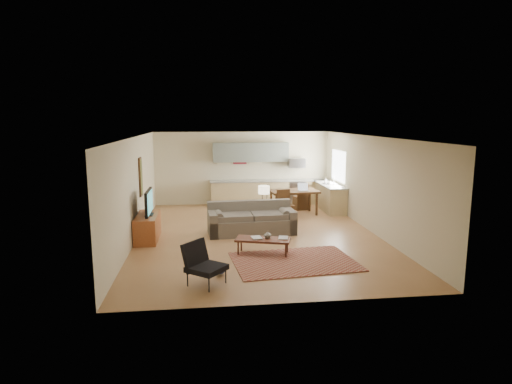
{
  "coord_description": "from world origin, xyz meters",
  "views": [
    {
      "loc": [
        -1.43,
        -11.39,
        3.17
      ],
      "look_at": [
        0.0,
        0.3,
        1.15
      ],
      "focal_mm": 30.0,
      "sensor_mm": 36.0,
      "label": 1
    }
  ],
  "objects": [
    {
      "name": "dining_chair_far",
      "position": [
        1.94,
        3.16,
        0.46
      ],
      "size": [
        0.52,
        0.53,
        0.91
      ],
      "primitive_type": null,
      "rotation": [
        0.0,
        0.0,
        3.34
      ],
      "color": "#3C2514",
      "rests_on": "floor"
    },
    {
      "name": "room",
      "position": [
        0.0,
        0.0,
        1.35
      ],
      "size": [
        9.0,
        9.0,
        9.0
      ],
      "color": "#9B6A41",
      "rests_on": "ground"
    },
    {
      "name": "armchair",
      "position": [
        -1.42,
        -3.48,
        0.42
      ],
      "size": [
        1.03,
        1.03,
        0.84
      ],
      "primitive_type": null,
      "rotation": [
        0.0,
        0.0,
        0.88
      ],
      "color": "black",
      "rests_on": "floor"
    },
    {
      "name": "laptop",
      "position": [
        1.85,
        2.32,
        0.94
      ],
      "size": [
        0.36,
        0.28,
        0.26
      ],
      "primitive_type": null,
      "rotation": [
        0.0,
        0.0,
        0.07
      ],
      "color": "#A5A8AD",
      "rests_on": "dining_table"
    },
    {
      "name": "kitchen_counter_right",
      "position": [
        2.93,
        3.0,
        0.46
      ],
      "size": [
        0.64,
        2.26,
        0.92
      ],
      "primitive_type": null,
      "color": "tan",
      "rests_on": "ground"
    },
    {
      "name": "dining_chair_near",
      "position": [
        1.12,
        1.69,
        0.47
      ],
      "size": [
        0.54,
        0.55,
        0.94
      ],
      "primitive_type": null,
      "rotation": [
        0.0,
        0.0,
        0.21
      ],
      "color": "#3C2514",
      "rests_on": "floor"
    },
    {
      "name": "console_table",
      "position": [
        0.31,
        0.91,
        0.35
      ],
      "size": [
        0.62,
        0.44,
        0.69
      ],
      "primitive_type": null,
      "rotation": [
        0.0,
        0.0,
        0.07
      ],
      "color": "#3C2514",
      "rests_on": "floor"
    },
    {
      "name": "upper_cabinets",
      "position": [
        0.3,
        4.33,
        1.95
      ],
      "size": [
        2.8,
        0.34,
        0.7
      ],
      "primitive_type": "cube",
      "color": "slate",
      "rests_on": "room"
    },
    {
      "name": "soap_bottle",
      "position": [
        2.83,
        3.12,
        1.02
      ],
      "size": [
        0.1,
        0.1,
        0.19
      ],
      "primitive_type": "imported",
      "rotation": [
        0.0,
        0.0,
        -0.06
      ],
      "color": "#F6EDC3",
      "rests_on": "kitchen_counter_right"
    },
    {
      "name": "kitchen_microwave",
      "position": [
        2.0,
        4.2,
        1.55
      ],
      "size": [
        0.62,
        0.4,
        0.35
      ],
      "primitive_type": "cube",
      "color": "#A5A8AD",
      "rests_on": "room"
    },
    {
      "name": "tv",
      "position": [
        -2.89,
        -0.13,
        1.0
      ],
      "size": [
        0.11,
        1.11,
        0.67
      ],
      "primitive_type": null,
      "color": "black",
      "rests_on": "tv_credenza"
    },
    {
      "name": "vase",
      "position": [
        0.03,
        -1.72,
        0.47
      ],
      "size": [
        0.18,
        0.18,
        0.18
      ],
      "primitive_type": "imported",
      "rotation": [
        0.0,
        0.0,
        0.03
      ],
      "color": "black",
      "rests_on": "coffee_table"
    },
    {
      "name": "window_right",
      "position": [
        3.23,
        3.0,
        1.55
      ],
      "size": [
        0.02,
        1.4,
        1.05
      ],
      "primitive_type": "cube",
      "color": "white",
      "rests_on": "room"
    },
    {
      "name": "sofa",
      "position": [
        -0.15,
        0.16,
        0.44
      ],
      "size": [
        2.56,
        1.24,
        0.87
      ],
      "primitive_type": null,
      "rotation": [
        0.0,
        0.0,
        0.06
      ],
      "color": "#5D5449",
      "rests_on": "floor"
    },
    {
      "name": "kitchen_range",
      "position": [
        2.0,
        4.18,
        0.45
      ],
      "size": [
        0.62,
        0.62,
        0.9
      ],
      "primitive_type": "cube",
      "color": "#A5A8AD",
      "rests_on": "ground"
    },
    {
      "name": "dining_table",
      "position": [
        1.53,
        2.42,
        0.41
      ],
      "size": [
        1.68,
        1.07,
        0.81
      ],
      "primitive_type": null,
      "rotation": [
        0.0,
        0.0,
        0.1
      ],
      "color": "#3C2514",
      "rests_on": "floor"
    },
    {
      "name": "wall_art_left",
      "position": [
        -3.21,
        0.9,
        1.55
      ],
      "size": [
        0.06,
        0.42,
        1.1
      ],
      "primitive_type": null,
      "color": "olive",
      "rests_on": "room"
    },
    {
      "name": "book_a",
      "position": [
        -0.34,
        -1.71,
        0.4
      ],
      "size": [
        0.32,
        0.37,
        0.03
      ],
      "primitive_type": "imported",
      "rotation": [
        0.0,
        0.0,
        0.15
      ],
      "color": "maroon",
      "rests_on": "coffee_table"
    },
    {
      "name": "rug",
      "position": [
        0.54,
        -2.38,
        0.01
      ],
      "size": [
        2.88,
        2.13,
        0.02
      ],
      "primitive_type": "cube",
      "rotation": [
        0.0,
        0.0,
        0.1
      ],
      "color": "maroon",
      "rests_on": "floor"
    },
    {
      "name": "book_b",
      "position": [
        0.29,
        -1.74,
        0.39
      ],
      "size": [
        0.36,
        0.4,
        0.02
      ],
      "primitive_type": "imported",
      "rotation": [
        0.0,
        0.0,
        -0.24
      ],
      "color": "navy",
      "rests_on": "coffee_table"
    },
    {
      "name": "tv_credenza",
      "position": [
        -2.95,
        -0.13,
        0.33
      ],
      "size": [
        0.56,
        1.45,
        0.67
      ],
      "primitive_type": null,
      "color": "brown",
      "rests_on": "floor"
    },
    {
      "name": "triptych",
      "position": [
        -0.1,
        4.47,
        1.75
      ],
      "size": [
        1.7,
        0.04,
        0.5
      ],
      "primitive_type": null,
      "color": "#F6EDC3",
      "rests_on": "room"
    },
    {
      "name": "kitchen_counter_back",
      "position": [
        0.9,
        4.18,
        0.46
      ],
      "size": [
        4.26,
        0.64,
        0.92
      ],
      "primitive_type": null,
      "color": "tan",
      "rests_on": "ground"
    },
    {
      "name": "coffee_table",
      "position": [
        -0.08,
        -1.74,
        0.19
      ],
      "size": [
        1.38,
        0.86,
        0.39
      ],
      "primitive_type": null,
      "rotation": [
        0.0,
        0.0,
        -0.29
      ],
      "color": "#4A2417",
      "rests_on": "floor"
    },
    {
      "name": "table_lamp",
      "position": [
        0.31,
        0.91,
        0.97
      ],
      "size": [
        0.35,
        0.35,
        0.55
      ],
      "primitive_type": null,
      "rotation": [
        0.0,
        0.0,
        -0.04
      ],
      "color": "beige",
      "rests_on": "console_table"
    }
  ]
}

